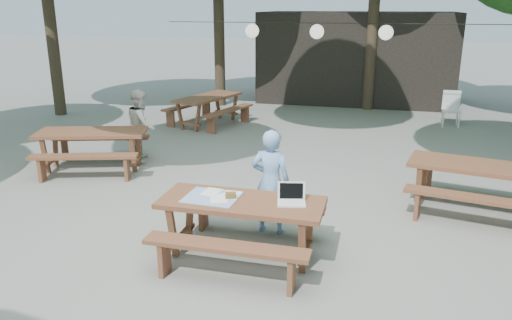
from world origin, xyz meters
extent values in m
plane|color=slate|center=(0.00, 0.00, 0.00)|extent=(80.00, 80.00, 0.00)
cube|color=black|center=(0.50, 10.50, 1.40)|extent=(6.00, 3.00, 2.80)
cube|color=brown|center=(-0.11, -0.83, 0.72)|extent=(2.00, 0.80, 0.06)
cube|color=brown|center=(-0.11, -1.48, 0.45)|extent=(1.90, 0.28, 0.05)
cube|color=brown|center=(-0.11, -0.18, 0.45)|extent=(1.90, 0.28, 0.05)
cube|color=brown|center=(-0.11, -0.83, 0.34)|extent=(1.70, 0.70, 0.69)
cube|color=brown|center=(-3.81, 1.79, 0.72)|extent=(2.15, 1.36, 0.06)
cube|color=brown|center=(-3.61, 1.17, 0.45)|extent=(1.90, 0.83, 0.05)
cube|color=brown|center=(-4.00, 2.41, 0.45)|extent=(1.90, 0.83, 0.05)
cube|color=brown|center=(-3.81, 1.79, 0.34)|extent=(1.83, 1.17, 0.69)
cube|color=brown|center=(2.92, 1.40, 0.72)|extent=(2.12, 1.17, 0.06)
cube|color=brown|center=(2.79, 0.77, 0.45)|extent=(1.92, 0.64, 0.05)
cube|color=brown|center=(3.04, 2.04, 0.45)|extent=(1.92, 0.64, 0.05)
cube|color=brown|center=(2.92, 1.40, 0.34)|extent=(1.80, 1.02, 0.69)
cube|color=brown|center=(-2.95, 5.86, 0.72)|extent=(1.36, 2.15, 0.06)
cube|color=brown|center=(-2.33, 5.66, 0.45)|extent=(0.84, 1.90, 0.05)
cube|color=brown|center=(-3.57, 6.05, 0.45)|extent=(0.84, 1.90, 0.05)
cube|color=brown|center=(-2.95, 5.86, 0.34)|extent=(1.18, 1.83, 0.69)
imported|color=#7EAAE5|center=(0.07, -0.04, 0.73)|extent=(0.54, 0.36, 1.45)
imported|color=silver|center=(-3.18, 2.59, 0.72)|extent=(0.75, 0.84, 1.44)
cube|color=silver|center=(3.17, 7.26, 0.40)|extent=(0.44, 0.44, 0.04)
cube|color=silver|center=(3.17, 7.46, 0.66)|extent=(0.44, 0.04, 0.48)
cube|color=silver|center=(3.17, 7.26, 0.19)|extent=(0.42, 0.42, 0.38)
cube|color=white|center=(0.49, -0.80, 0.76)|extent=(0.37, 0.30, 0.02)
cube|color=white|center=(0.47, -0.68, 0.88)|extent=(0.34, 0.13, 0.23)
cube|color=black|center=(0.47, -0.69, 0.88)|extent=(0.28, 0.10, 0.19)
cube|color=#3468B4|center=(-0.50, -0.83, 0.75)|extent=(0.67, 0.58, 0.01)
cube|color=white|center=(-0.40, -0.86, 0.76)|extent=(0.30, 0.35, 0.00)
cube|color=white|center=(-0.28, -0.72, 0.76)|extent=(0.21, 0.30, 0.00)
cube|color=white|center=(-0.55, -0.70, 0.76)|extent=(0.24, 0.32, 0.00)
cube|color=brown|center=(-0.26, -0.81, 0.80)|extent=(0.15, 0.13, 0.06)
cylinder|color=black|center=(0.50, 6.00, 2.60)|extent=(9.00, 0.02, 0.02)
sphere|color=white|center=(-1.80, 6.00, 2.40)|extent=(0.34, 0.34, 0.34)
sphere|color=white|center=(-0.20, 6.00, 2.40)|extent=(0.34, 0.34, 0.34)
sphere|color=white|center=(1.40, 6.00, 2.40)|extent=(0.34, 0.34, 0.34)
cylinder|color=#2D2319|center=(-7.50, 6.00, 2.73)|extent=(0.32, 0.32, 5.46)
cylinder|color=#2D2319|center=(-3.50, 8.50, 2.67)|extent=(0.32, 0.32, 5.34)
cylinder|color=#2D2319|center=(1.00, 9.00, 2.64)|extent=(0.32, 0.32, 5.28)
camera|label=1|loc=(1.46, -6.23, 3.02)|focal=35.00mm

